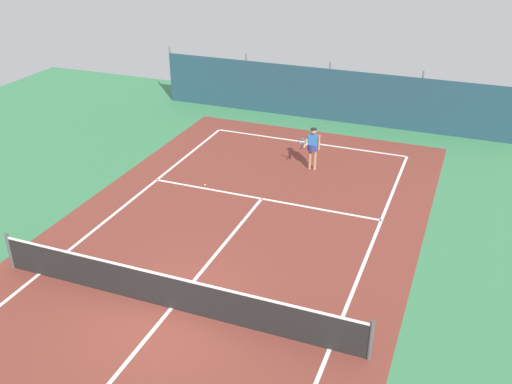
{
  "coord_description": "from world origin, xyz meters",
  "views": [
    {
      "loc": [
        6.29,
        -10.24,
        9.3
      ],
      "look_at": [
        0.27,
        5.17,
        0.9
      ],
      "focal_mm": 41.05,
      "sensor_mm": 36.0,
      "label": 1
    }
  ],
  "objects": [
    {
      "name": "tennis_player",
      "position": [
        0.9,
        9.39,
        0.96
      ],
      "size": [
        0.75,
        0.73,
        1.64
      ],
      "rotation": [
        0.0,
        0.0,
        3.05
      ],
      "color": "#9E7051",
      "rests_on": "ground"
    },
    {
      "name": "court_surface",
      "position": [
        0.0,
        0.0,
        0.0
      ],
      "size": [
        11.02,
        26.6,
        0.01
      ],
      "color": "brown",
      "rests_on": "ground"
    },
    {
      "name": "tennis_ball_near_player",
      "position": [
        -2.26,
        6.63,
        0.03
      ],
      "size": [
        0.07,
        0.07,
        0.07
      ],
      "primitive_type": "sphere",
      "color": "#CCDB33",
      "rests_on": "ground"
    },
    {
      "name": "ground_plane",
      "position": [
        0.0,
        0.0,
        0.0
      ],
      "size": [
        36.0,
        36.0,
        0.0
      ],
      "primitive_type": "plane",
      "color": "#387A4C"
    },
    {
      "name": "tennis_net",
      "position": [
        0.0,
        0.0,
        0.51
      ],
      "size": [
        10.12,
        0.1,
        1.1
      ],
      "color": "black",
      "rests_on": "ground"
    },
    {
      "name": "back_fence",
      "position": [
        -0.0,
        15.4,
        0.67
      ],
      "size": [
        16.3,
        0.98,
        2.7
      ],
      "color": "#1E3D4C",
      "rests_on": "ground"
    }
  ]
}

